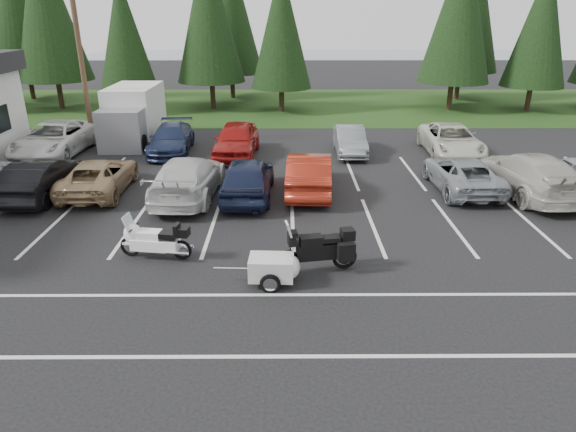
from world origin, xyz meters
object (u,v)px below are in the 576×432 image
(car_near_5, at_px, (309,173))
(car_near_4, at_px, (248,177))
(car_near_2, at_px, (99,176))
(car_near_3, at_px, (188,178))
(car_far_4, at_px, (451,140))
(car_near_1, at_px, (41,178))
(car_far_0, at_px, (54,139))
(touring_motorcycle, at_px, (155,237))
(cargo_trailer, at_px, (271,270))
(car_far_1, at_px, (171,139))
(adventure_motorcycle, at_px, (317,246))
(utility_pole, at_px, (80,53))
(car_near_7, at_px, (529,174))
(car_near_6, at_px, (462,174))
(car_far_3, at_px, (350,141))
(car_far_2, at_px, (236,140))
(box_truck, at_px, (131,116))

(car_near_5, bearing_deg, car_near_4, 17.90)
(car_near_2, xyz_separation_m, car_near_3, (3.63, -0.60, 0.12))
(car_near_2, bearing_deg, car_far_4, -161.99)
(car_near_5, bearing_deg, car_far_4, -139.84)
(car_near_1, bearing_deg, car_near_4, -179.92)
(car_far_0, distance_m, touring_motorcycle, 13.74)
(car_near_1, xyz_separation_m, cargo_trailer, (8.98, -6.78, -0.37))
(car_far_4, bearing_deg, car_far_1, -179.91)
(car_near_1, distance_m, car_near_5, 10.30)
(adventure_motorcycle, bearing_deg, utility_pole, 117.95)
(car_near_7, distance_m, car_far_0, 21.72)
(car_near_1, bearing_deg, car_far_1, -118.13)
(adventure_motorcycle, bearing_deg, car_near_4, 100.77)
(car_near_6, bearing_deg, car_near_3, 3.26)
(car_near_5, xyz_separation_m, car_far_4, (7.27, 5.48, -0.05))
(car_near_2, height_order, car_far_3, same)
(car_near_6, distance_m, car_far_2, 10.72)
(cargo_trailer, bearing_deg, car_near_6, 48.13)
(car_far_2, relative_size, touring_motorcycle, 2.02)
(box_truck, height_order, car_far_0, box_truck)
(car_far_0, bearing_deg, car_near_3, -36.70)
(touring_motorcycle, bearing_deg, car_far_4, 51.55)
(box_truck, relative_size, car_near_1, 1.22)
(touring_motorcycle, distance_m, adventure_motorcycle, 4.72)
(utility_pole, xyz_separation_m, car_near_7, (19.74, -7.85, -3.88))
(utility_pole, distance_m, touring_motorcycle, 15.37)
(car_far_0, relative_size, car_far_1, 1.22)
(car_near_3, distance_m, car_near_7, 13.21)
(car_near_4, bearing_deg, car_near_6, -172.91)
(car_near_1, bearing_deg, car_far_0, -71.03)
(car_far_0, height_order, cargo_trailer, car_far_0)
(car_near_6, bearing_deg, car_far_2, -29.20)
(adventure_motorcycle, bearing_deg, touring_motorcycle, 159.51)
(cargo_trailer, bearing_deg, car_far_4, 58.89)
(utility_pole, height_order, car_far_0, utility_pole)
(car_far_1, xyz_separation_m, car_far_2, (3.35, -0.76, 0.14))
(box_truck, distance_m, car_near_4, 11.04)
(car_near_3, distance_m, car_near_4, 2.28)
(box_truck, bearing_deg, car_near_3, -62.30)
(car_far_1, bearing_deg, car_far_0, -178.36)
(utility_pole, xyz_separation_m, car_near_3, (6.53, -8.13, -3.91))
(box_truck, relative_size, car_far_4, 1.05)
(car_near_4, bearing_deg, adventure_motorcycle, 112.40)
(car_far_1, relative_size, adventure_motorcycle, 1.86)
(car_near_1, height_order, car_far_3, car_near_1)
(car_near_1, relative_size, car_far_3, 1.14)
(car_near_4, height_order, car_far_1, car_near_4)
(box_truck, relative_size, car_near_4, 1.19)
(car_near_4, distance_m, adventure_motorcycle, 6.46)
(car_near_5, bearing_deg, car_far_2, -54.61)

